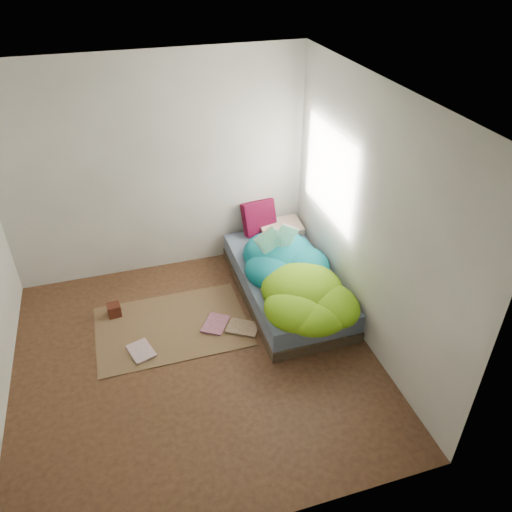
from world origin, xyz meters
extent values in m
cube|color=#402618|center=(0.00, 0.00, 0.00)|extent=(3.50, 3.50, 0.00)
cube|color=beige|center=(0.00, 1.75, 1.30)|extent=(3.50, 0.04, 2.60)
cube|color=beige|center=(0.00, -1.75, 1.30)|extent=(3.50, 0.04, 2.60)
cube|color=beige|center=(1.75, 0.00, 1.30)|extent=(0.04, 3.50, 2.60)
cube|color=silver|center=(0.00, 0.00, 2.60)|extent=(3.50, 3.50, 0.04)
cube|color=white|center=(1.74, 0.90, 1.40)|extent=(0.01, 1.00, 1.20)
cube|color=#35291D|center=(1.22, 0.72, 0.06)|extent=(1.00, 2.00, 0.12)
cube|color=#495775|center=(1.22, 0.72, 0.23)|extent=(0.98, 1.96, 0.22)
cube|color=brown|center=(-0.15, 0.55, 0.01)|extent=(1.60, 1.10, 0.01)
cube|color=white|center=(1.44, 1.54, 0.40)|extent=(0.54, 0.34, 0.12)
cube|color=#430423|center=(1.18, 1.64, 0.55)|extent=(0.43, 0.20, 0.42)
cube|color=#3C120D|center=(-0.72, 0.92, 0.08)|extent=(0.15, 0.15, 0.14)
imported|color=silver|center=(-0.61, 0.22, 0.02)|extent=(0.30, 0.35, 0.02)
imported|color=#B96B83|center=(0.20, 0.49, 0.03)|extent=(0.38, 0.40, 0.03)
imported|color=tan|center=(0.51, 0.18, 0.02)|extent=(0.40, 0.37, 0.02)
camera|label=1|loc=(-0.47, -3.59, 3.65)|focal=35.00mm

